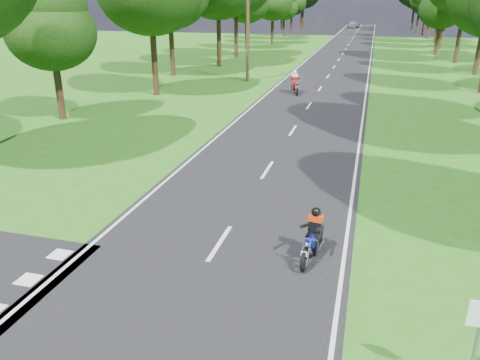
% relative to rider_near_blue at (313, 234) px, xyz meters
% --- Properties ---
extents(ground, '(160.00, 160.00, 0.00)m').
position_rel_rider_near_blue_xyz_m(ground, '(-2.50, -1.90, -0.69)').
color(ground, '#315C15').
rests_on(ground, ground).
extents(main_road, '(7.00, 140.00, 0.02)m').
position_rel_rider_near_blue_xyz_m(main_road, '(-2.50, 48.10, -0.68)').
color(main_road, black).
rests_on(main_road, ground).
extents(road_markings, '(7.40, 140.00, 0.01)m').
position_rel_rider_near_blue_xyz_m(road_markings, '(-2.63, 46.23, -0.66)').
color(road_markings, silver).
rests_on(road_markings, main_road).
extents(telegraph_pole, '(1.20, 0.26, 8.00)m').
position_rel_rider_near_blue_xyz_m(telegraph_pole, '(-8.50, 26.10, 3.38)').
color(telegraph_pole, '#382616').
rests_on(telegraph_pole, ground).
extents(road_sign, '(0.45, 0.07, 2.00)m').
position_rel_rider_near_blue_xyz_m(road_sign, '(3.00, -3.91, 0.66)').
color(road_sign, slate).
rests_on(road_sign, ground).
extents(rider_near_blue, '(0.76, 1.66, 1.33)m').
position_rel_rider_near_blue_xyz_m(rider_near_blue, '(0.00, 0.00, 0.00)').
color(rider_near_blue, '#0D148F').
rests_on(rider_near_blue, main_road).
extents(rider_far_red, '(1.22, 1.99, 1.57)m').
position_rel_rider_near_blue_xyz_m(rider_far_red, '(-3.99, 21.79, 0.12)').
color(rider_far_red, '#A0120C').
rests_on(rider_far_red, main_road).
extents(distant_car, '(2.83, 4.77, 1.52)m').
position_rel_rider_near_blue_xyz_m(distant_car, '(-3.85, 101.42, 0.09)').
color(distant_car, '#ABADB2').
rests_on(distant_car, main_road).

